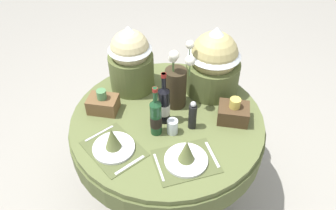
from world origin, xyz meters
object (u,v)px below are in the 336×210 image
(gift_tub_back_left, at_px, (130,56))
(gift_tub_back_right, at_px, (214,59))
(woven_basket_side_left, at_px, (103,104))
(wine_bottle_left, at_px, (156,117))
(place_setting_right, at_px, (186,156))
(wine_bottle_centre, at_px, (164,104))
(tumbler_near_left, at_px, (172,127))
(dining_table, at_px, (167,132))
(flower_vase, at_px, (176,83))
(pepper_mill, at_px, (193,116))
(place_setting_left, at_px, (113,144))
(woven_basket_side_right, at_px, (233,112))

(gift_tub_back_left, xyz_separation_m, gift_tub_back_right, (0.54, 0.07, -0.00))
(woven_basket_side_left, bearing_deg, wine_bottle_left, -19.32)
(gift_tub_back_right, bearing_deg, place_setting_right, -97.12)
(place_setting_right, distance_m, gift_tub_back_left, 0.77)
(wine_bottle_centre, bearing_deg, gift_tub_back_left, 132.78)
(wine_bottle_left, distance_m, wine_bottle_centre, 0.11)
(place_setting_right, xyz_separation_m, wine_bottle_centre, (-0.18, 0.30, 0.09))
(wine_bottle_centre, bearing_deg, woven_basket_side_left, 176.78)
(woven_basket_side_left, bearing_deg, place_setting_right, -29.08)
(wine_bottle_centre, bearing_deg, wine_bottle_left, -104.41)
(wine_bottle_centre, height_order, tumbler_near_left, wine_bottle_centre)
(dining_table, relative_size, tumbler_near_left, 13.10)
(flower_vase, xyz_separation_m, pepper_mill, (0.13, -0.19, -0.08))
(tumbler_near_left, bearing_deg, place_setting_right, -61.90)
(place_setting_left, relative_size, woven_basket_side_left, 2.32)
(dining_table, height_order, flower_vase, flower_vase)
(woven_basket_side_right, bearing_deg, woven_basket_side_left, -175.94)
(dining_table, xyz_separation_m, wine_bottle_centre, (-0.01, -0.03, 0.26))
(wine_bottle_left, relative_size, tumbler_near_left, 3.60)
(flower_vase, height_order, woven_basket_side_left, flower_vase)
(place_setting_right, relative_size, flower_vase, 1.00)
(flower_vase, relative_size, pepper_mill, 2.10)
(wine_bottle_centre, bearing_deg, dining_table, 61.22)
(woven_basket_side_right, bearing_deg, gift_tub_back_left, 162.55)
(place_setting_left, distance_m, wine_bottle_centre, 0.38)
(dining_table, xyz_separation_m, place_setting_left, (-0.25, -0.31, 0.17))
(wine_bottle_left, distance_m, gift_tub_back_left, 0.49)
(gift_tub_back_right, distance_m, woven_basket_side_right, 0.37)
(pepper_mill, bearing_deg, wine_bottle_left, -158.26)
(place_setting_left, xyz_separation_m, woven_basket_side_left, (-0.16, 0.30, 0.01))
(woven_basket_side_left, bearing_deg, flower_vase, 18.18)
(place_setting_left, relative_size, tumbler_near_left, 4.55)
(place_setting_left, relative_size, flower_vase, 1.02)
(place_setting_right, bearing_deg, gift_tub_back_right, 82.88)
(tumbler_near_left, xyz_separation_m, pepper_mill, (0.11, 0.07, 0.05))
(wine_bottle_centre, bearing_deg, gift_tub_back_right, 54.57)
(woven_basket_side_left, bearing_deg, gift_tub_back_right, 27.60)
(place_setting_left, distance_m, woven_basket_side_right, 0.75)
(flower_vase, xyz_separation_m, gift_tub_back_left, (-0.32, 0.13, 0.08))
(place_setting_left, height_order, place_setting_right, same)
(gift_tub_back_left, bearing_deg, wine_bottle_left, -58.52)
(flower_vase, xyz_separation_m, gift_tub_back_right, (0.21, 0.20, 0.08))
(gift_tub_back_left, distance_m, gift_tub_back_right, 0.54)
(gift_tub_back_left, bearing_deg, dining_table, -43.09)
(wine_bottle_centre, height_order, woven_basket_side_left, wine_bottle_centre)
(dining_table, xyz_separation_m, wine_bottle_left, (-0.04, -0.13, 0.25))
(pepper_mill, height_order, gift_tub_back_left, gift_tub_back_left)
(tumbler_near_left, xyz_separation_m, woven_basket_side_left, (-0.46, 0.11, 0.01))
(tumbler_near_left, bearing_deg, flower_vase, 94.27)
(place_setting_left, bearing_deg, gift_tub_back_right, 52.35)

